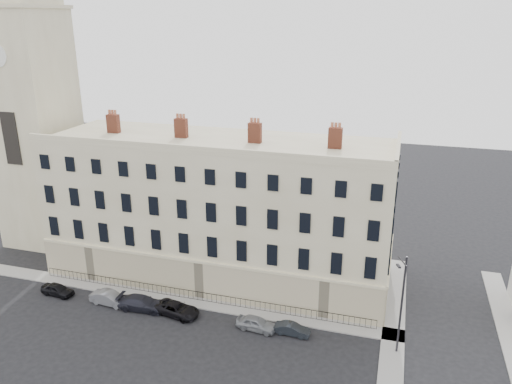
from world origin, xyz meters
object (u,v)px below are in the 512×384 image
car_a (58,290)px  car_e (257,323)px  car_f (292,329)px  streetlamp (401,302)px  car_c (142,303)px  car_b (110,298)px  car_d (177,309)px

car_a → car_e: car_e is taller
car_f → streetlamp: streetlamp is taller
car_c → streetlamp: size_ratio=0.53×
car_b → car_c: (3.51, 0.07, 0.02)m
car_b → car_e: bearing=-85.1°
car_a → car_f: size_ratio=1.10×
car_a → car_c: car_c is taller
streetlamp → car_b: bearing=158.5°
car_b → car_e: 15.11m
car_b → car_c: size_ratio=0.85×
car_b → streetlamp: bearing=-84.9°
car_c → car_f: car_c is taller
car_a → car_f: (24.47, 0.24, -0.07)m
car_c → car_e: size_ratio=1.27×
car_b → car_e: car_b is taller
car_e → car_f: bearing=-81.5°
car_e → car_c: bearing=95.1°
car_d → streetlamp: streetlamp is taller
car_c → streetlamp: streetlamp is taller
car_a → car_b: size_ratio=0.88×
car_d → car_a: bearing=100.6°
car_a → car_e: 21.20m
car_f → streetlamp: bearing=-88.5°
car_c → streetlamp: (23.88, 0.12, 4.31)m
car_b → car_d: bearing=-84.1°
car_c → car_b: bearing=87.2°
car_e → car_d: bearing=94.4°
car_b → streetlamp: streetlamp is taller
car_c → car_d: car_c is taller
car_d → car_c: bearing=101.3°
car_e → streetlamp: size_ratio=0.41×
car_a → car_d: bearing=-84.2°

